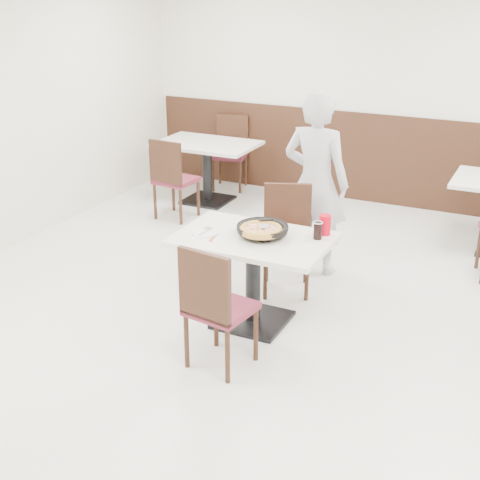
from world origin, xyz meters
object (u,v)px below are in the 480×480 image
at_px(main_table, 253,280).
at_px(cola_glass, 318,231).
at_px(bg_chair_left_near, 176,178).
at_px(chair_near, 221,305).
at_px(side_plate, 205,233).
at_px(bg_table_left, 207,172).
at_px(red_cup, 325,225).
at_px(diner_person, 316,183).
at_px(chair_far, 287,242).
at_px(bg_chair_left_far, 230,153).
at_px(pizza, 261,231).
at_px(pizza_pan, 262,231).

relative_size(main_table, cola_glass, 9.23).
bearing_deg(bg_chair_left_near, chair_near, -48.83).
bearing_deg(side_plate, bg_table_left, 118.12).
bearing_deg(red_cup, diner_person, 114.03).
bearing_deg(bg_chair_left_near, side_plate, -49.18).
bearing_deg(side_plate, chair_far, 63.24).
height_order(cola_glass, bg_table_left, cola_glass).
bearing_deg(diner_person, chair_far, 87.14).
xyz_separation_m(chair_far, bg_chair_left_near, (-1.88, 1.26, 0.00)).
xyz_separation_m(cola_glass, red_cup, (0.02, 0.12, 0.02)).
bearing_deg(main_table, bg_chair_left_far, 119.57).
xyz_separation_m(red_cup, bg_chair_left_far, (-2.30, 2.91, -0.35)).
xyz_separation_m(chair_near, cola_glass, (0.41, 0.85, 0.34)).
bearing_deg(pizza, bg_table_left, 125.98).
height_order(pizza_pan, bg_chair_left_far, bg_chair_left_far).
distance_m(side_plate, bg_chair_left_near, 2.54).
height_order(red_cup, bg_chair_left_far, bg_chair_left_far).
distance_m(pizza, cola_glass, 0.44).
height_order(side_plate, diner_person, diner_person).
xyz_separation_m(cola_glass, bg_chair_left_far, (-2.28, 3.02, -0.34)).
distance_m(main_table, pizza, 0.44).
distance_m(bg_table_left, bg_chair_left_far, 0.61).
bearing_deg(chair_far, main_table, 66.00).
bearing_deg(chair_far, bg_chair_left_far, -76.10).
distance_m(chair_near, pizza_pan, 0.79).
xyz_separation_m(chair_far, pizza_pan, (0.03, -0.61, 0.32)).
bearing_deg(pizza, pizza_pan, 99.79).
xyz_separation_m(chair_far, bg_table_left, (-1.84, 1.94, -0.10)).
xyz_separation_m(bg_table_left, bg_chair_left_far, (0.00, 0.61, 0.10)).
height_order(chair_near, cola_glass, chair_near).
relative_size(side_plate, bg_chair_left_near, 0.21).
bearing_deg(chair_far, diner_person, -117.42).
bearing_deg(chair_far, side_plate, 41.29).
xyz_separation_m(chair_near, bg_chair_left_near, (-1.92, 2.59, 0.00)).
height_order(chair_far, pizza, chair_far).
xyz_separation_m(pizza, diner_person, (0.01, 1.21, 0.06)).
bearing_deg(bg_chair_left_far, main_table, 106.19).
bearing_deg(pizza, main_table, -179.85).
xyz_separation_m(red_cup, diner_person, (-0.41, 0.91, 0.04)).
xyz_separation_m(pizza_pan, diner_person, (0.02, 1.16, 0.07)).
bearing_deg(bg_chair_left_far, diner_person, 120.12).
bearing_deg(diner_person, red_cup, 116.64).
bearing_deg(side_plate, pizza_pan, 21.85).
bearing_deg(chair_near, bg_table_left, 128.30).
bearing_deg(chair_near, pizza_pan, 98.74).
bearing_deg(diner_person, side_plate, 74.10).
relative_size(main_table, bg_chair_left_near, 1.26).
xyz_separation_m(main_table, chair_far, (0.02, 0.66, 0.10)).
xyz_separation_m(side_plate, diner_person, (0.44, 1.33, 0.11)).
bearing_deg(main_table, diner_person, 86.39).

